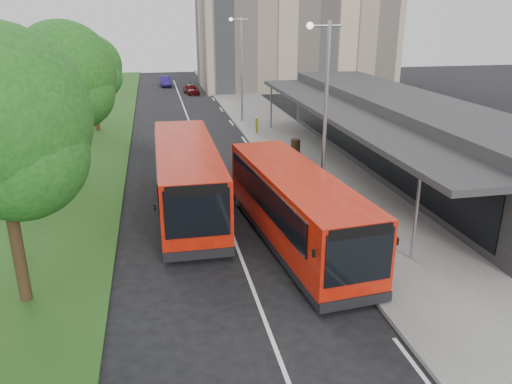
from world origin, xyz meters
TOP-DOWN VIEW (x-y plane):
  - ground at (0.00, 0.00)m, footprint 120.00×120.00m
  - pavement at (6.00, 20.00)m, footprint 5.00×80.00m
  - grass_verge at (-7.00, 20.00)m, footprint 5.00×80.00m
  - lane_centre_line at (0.00, 15.00)m, footprint 0.12×70.00m
  - kerb_dashes at (3.30, 19.00)m, footprint 0.12×56.00m
  - office_block at (14.00, 42.00)m, footprint 22.00×12.00m
  - station_building at (10.86, 8.00)m, footprint 7.70×26.00m
  - tree_mid at (-7.01, 9.05)m, footprint 5.08×5.08m
  - tree_far at (-7.01, 21.05)m, footprint 4.39×4.39m
  - lamp_post_near at (4.12, 2.00)m, footprint 1.44×0.28m
  - lamp_post_far at (4.12, 22.00)m, footprint 1.44×0.28m
  - bus_main at (2.24, -0.67)m, footprint 3.48×10.23m
  - bus_second at (-1.52, 3.62)m, footprint 2.90×10.69m
  - litter_bin at (5.54, 10.92)m, footprint 0.75×0.75m
  - bollard at (4.48, 17.51)m, footprint 0.23×0.23m
  - car_near at (1.36, 37.89)m, footprint 1.83×3.32m
  - car_far at (-1.22, 44.83)m, footprint 1.40×3.63m

SIDE VIEW (x-z plane):
  - ground at x=0.00m, z-range 0.00..0.00m
  - kerb_dashes at x=3.30m, z-range 0.00..0.01m
  - lane_centre_line at x=0.00m, z-range 0.00..0.01m
  - grass_verge at x=-7.00m, z-range 0.00..0.10m
  - pavement at x=6.00m, z-range 0.00..0.15m
  - car_near at x=1.36m, z-range 0.00..1.07m
  - car_far at x=-1.22m, z-range 0.00..1.18m
  - litter_bin at x=5.54m, z-range 0.15..1.18m
  - bollard at x=4.48m, z-range 0.15..1.22m
  - bus_main at x=2.24m, z-range 0.04..2.88m
  - bus_second at x=-1.52m, z-range 0.04..3.06m
  - station_building at x=10.86m, z-range 0.04..4.04m
  - tree_far at x=-7.01m, z-range 1.02..8.01m
  - lamp_post_near at x=4.12m, z-range 0.72..8.72m
  - lamp_post_far at x=4.12m, z-range 0.72..8.72m
  - tree_mid at x=-7.01m, z-range 1.19..9.36m
  - office_block at x=14.00m, z-range 0.00..18.00m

